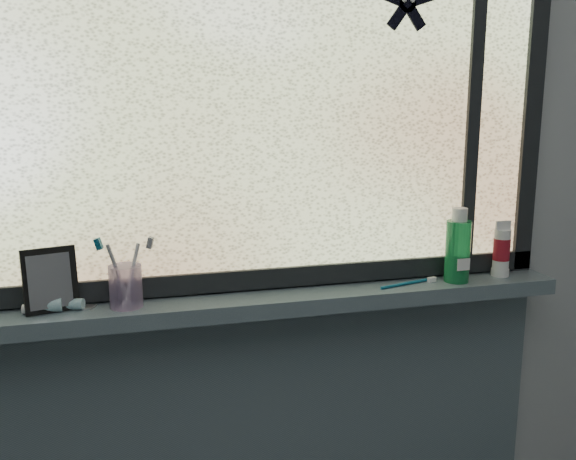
# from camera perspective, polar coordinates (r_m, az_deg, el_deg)

# --- Properties ---
(wall_back) EXTENTS (3.00, 0.01, 2.50)m
(wall_back) POSITION_cam_1_polar(r_m,az_deg,el_deg) (1.60, -3.78, 2.82)
(wall_back) COLOR #9EA3A8
(wall_back) RESTS_ON ground
(windowsill) EXTENTS (1.62, 0.14, 0.04)m
(windowsill) POSITION_cam_1_polar(r_m,az_deg,el_deg) (1.59, -3.13, -6.56)
(windowsill) COLOR #4A5A62
(windowsill) RESTS_ON wall_back
(window_pane) EXTENTS (1.50, 0.01, 1.00)m
(window_pane) POSITION_cam_1_polar(r_m,az_deg,el_deg) (1.55, -3.76, 12.93)
(window_pane) COLOR silver
(window_pane) RESTS_ON wall_back
(frame_bottom) EXTENTS (1.60, 0.03, 0.05)m
(frame_bottom) POSITION_cam_1_polar(r_m,az_deg,el_deg) (1.62, -3.50, -4.35)
(frame_bottom) COLOR black
(frame_bottom) RESTS_ON windowsill
(frame_right) EXTENTS (0.05, 0.03, 1.10)m
(frame_right) POSITION_cam_1_polar(r_m,az_deg,el_deg) (1.86, 20.93, 12.03)
(frame_right) COLOR black
(frame_right) RESTS_ON wall_back
(frame_mullion) EXTENTS (0.03, 0.03, 1.00)m
(frame_mullion) POSITION_cam_1_polar(r_m,az_deg,el_deg) (1.77, 16.20, 12.38)
(frame_mullion) COLOR black
(frame_mullion) RESTS_ON wall_back
(starfish_sticker) EXTENTS (0.15, 0.02, 0.15)m
(starfish_sticker) POSITION_cam_1_polar(r_m,az_deg,el_deg) (1.68, 10.54, 19.19)
(starfish_sticker) COLOR black
(starfish_sticker) RESTS_ON window_pane
(vanity_mirror) EXTENTS (0.13, 0.09, 0.15)m
(vanity_mirror) POSITION_cam_1_polar(r_m,az_deg,el_deg) (1.54, -20.39, -4.18)
(vanity_mirror) COLOR black
(vanity_mirror) RESTS_ON windowsill
(toothpaste_tube) EXTENTS (0.19, 0.07, 0.03)m
(toothpaste_tube) POSITION_cam_1_polar(r_m,az_deg,el_deg) (1.55, -19.79, -6.23)
(toothpaste_tube) COLOR white
(toothpaste_tube) RESTS_ON windowsill
(toothbrush_cup) EXTENTS (0.09, 0.09, 0.10)m
(toothbrush_cup) POSITION_cam_1_polar(r_m,az_deg,el_deg) (1.53, -14.23, -4.87)
(toothbrush_cup) COLOR #B196C7
(toothbrush_cup) RESTS_ON windowsill
(toothbrush_lying) EXTENTS (0.18, 0.06, 0.01)m
(toothbrush_lying) POSITION_cam_1_polar(r_m,az_deg,el_deg) (1.69, 10.29, -4.66)
(toothbrush_lying) COLOR #0C506D
(toothbrush_lying) RESTS_ON windowsill
(mouthwash_bottle) EXTENTS (0.08, 0.08, 0.16)m
(mouthwash_bottle) POSITION_cam_1_polar(r_m,az_deg,el_deg) (1.73, 14.88, -1.30)
(mouthwash_bottle) COLOR green
(mouthwash_bottle) RESTS_ON windowsill
(cream_tube) EXTENTS (0.05, 0.05, 0.11)m
(cream_tube) POSITION_cam_1_polar(r_m,az_deg,el_deg) (1.82, 18.47, -1.42)
(cream_tube) COLOR silver
(cream_tube) RESTS_ON windowsill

